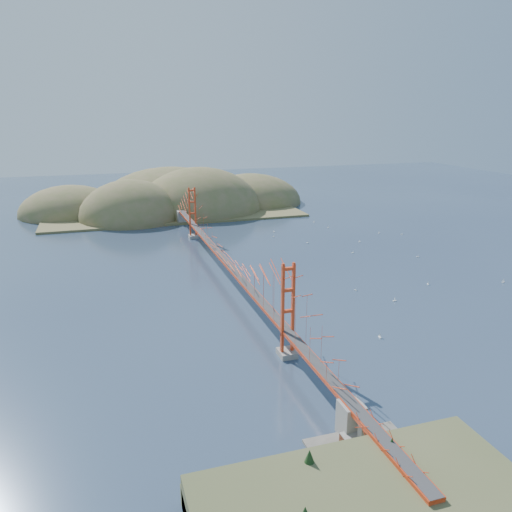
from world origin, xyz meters
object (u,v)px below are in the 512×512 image
object	(u,v)px
bridge	(225,239)
sailboat_1	(353,252)
fort	(364,440)
sailboat_2	(395,300)
sailboat_0	(293,287)

from	to	relation	value
bridge	sailboat_1	xyz separation A→B (m)	(28.98, 7.43, -6.86)
fort	sailboat_2	size ratio (longest dim) A/B	5.38
bridge	sailboat_0	bearing A→B (deg)	-40.29
sailboat_2	bridge	bearing A→B (deg)	140.05
bridge	sailboat_1	bearing A→B (deg)	14.38
fort	sailboat_0	xyz separation A→B (m)	(9.19, 39.85, -0.52)
fort	sailboat_0	size ratio (longest dim) A/B	5.85
bridge	sailboat_0	distance (m)	14.33
bridge	sailboat_1	size ratio (longest dim) A/B	143.01
sailboat_2	sailboat_0	bearing A→B (deg)	140.32
bridge	sailboat_1	world-z (taller)	bridge
bridge	sailboat_2	xyz separation A→B (m)	(22.23, -18.61, -6.86)
sailboat_1	sailboat_2	bearing A→B (deg)	-104.55
sailboat_0	sailboat_1	bearing A→B (deg)	38.74
sailboat_1	sailboat_2	distance (m)	26.91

